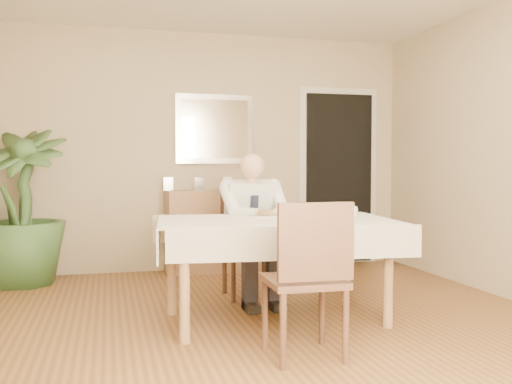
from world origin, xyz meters
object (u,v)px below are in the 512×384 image
object	(u,v)px
sideboard	(217,231)
potted_palm	(21,207)
seated_man	(255,220)
chair_far	(247,238)
chair_near	(309,271)
coffee_mug	(349,213)
dining_table	(276,231)

from	to	relation	value
sideboard	potted_palm	xyz separation A→B (m)	(-1.95, -0.22, 0.31)
seated_man	potted_palm	world-z (taller)	potted_palm
chair_far	chair_near	distance (m)	1.76
sideboard	potted_palm	distance (m)	1.99
seated_man	coffee_mug	world-z (taller)	seated_man
coffee_mug	potted_palm	distance (m)	3.22
chair_far	coffee_mug	bearing A→B (deg)	-59.30
chair_near	seated_man	size ratio (longest dim) A/B	0.75
sideboard	seated_man	bearing A→B (deg)	-91.52
potted_palm	sideboard	bearing A→B (deg)	6.31
sideboard	chair_far	bearing A→B (deg)	-91.14
seated_man	dining_table	bearing A→B (deg)	-90.00
coffee_mug	potted_palm	world-z (taller)	potted_palm
chair_far	coffee_mug	distance (m)	1.20
chair_near	sideboard	distance (m)	2.95
chair_far	chair_near	xyz separation A→B (m)	(-0.06, -1.76, 0.02)
sideboard	potted_palm	world-z (taller)	potted_palm
seated_man	potted_palm	distance (m)	2.36
chair_far	sideboard	distance (m)	1.19
dining_table	chair_far	bearing A→B (deg)	95.83
chair_far	dining_table	bearing A→B (deg)	-85.44
seated_man	sideboard	xyz separation A→B (m)	(-0.04, 1.48, -0.25)
chair_far	chair_near	world-z (taller)	chair_near
seated_man	sideboard	distance (m)	1.50
dining_table	chair_near	distance (m)	0.89
dining_table	chair_far	size ratio (longest dim) A/B	2.01
dining_table	potted_palm	size ratio (longest dim) A/B	1.20
coffee_mug	potted_palm	size ratio (longest dim) A/B	0.08
dining_table	chair_far	world-z (taller)	chair_far
chair_far	seated_man	xyz separation A→B (m)	(-0.00, -0.29, 0.18)
chair_near	seated_man	distance (m)	1.48
chair_near	coffee_mug	xyz separation A→B (m)	(0.57, 0.71, 0.27)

